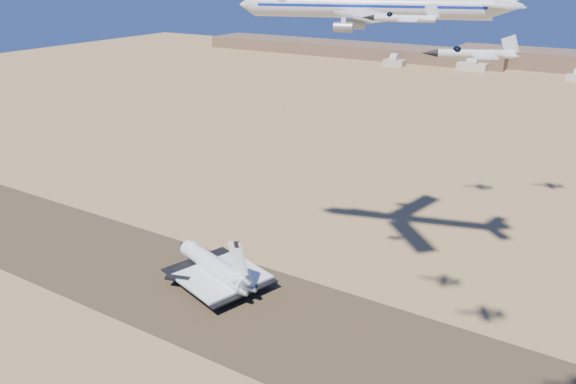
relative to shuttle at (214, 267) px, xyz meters
The scene contains 10 objects.
ground 22.71m from the shuttle, 21.24° to the right, with size 1200.00×1200.00×0.00m, color #AF834E.
runway 22.70m from the shuttle, 21.24° to the right, with size 600.00×50.00×0.06m, color #483524.
hangars 472.46m from the shuttle, 95.28° to the left, with size 200.50×29.50×30.00m.
shuttle is the anchor object (origin of this frame).
carrier_747 94.05m from the shuttle, 32.09° to the left, with size 78.27×58.44×19.57m.
crew_a 11.77m from the shuttle, 51.96° to the right, with size 0.62×0.41×1.69m, color #BA450A.
crew_b 14.75m from the shuttle, 53.60° to the right, with size 0.87×0.50×1.79m, color #BA450A.
crew_c 13.93m from the shuttle, 50.00° to the right, with size 1.00×0.51×1.71m, color #BA450A.
chase_jet_a 108.48m from the shuttle, 15.74° to the right, with size 14.61×8.40×3.70m.
chase_jet_b 118.48m from the shuttle, 19.12° to the right, with size 15.13×9.38×3.94m.
Camera 1 is at (86.66, -119.00, 97.76)m, focal length 35.00 mm.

